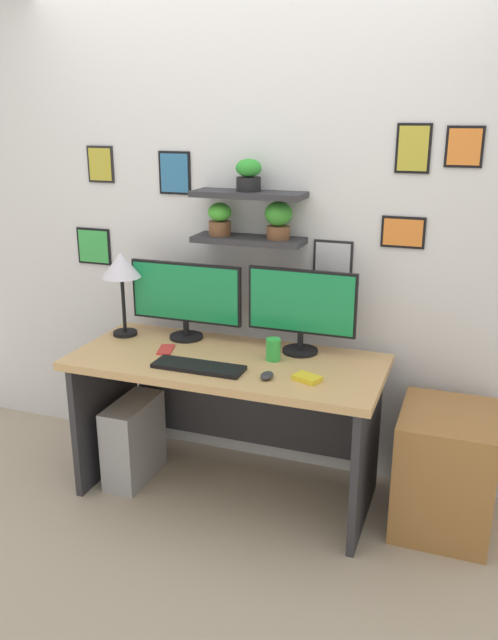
# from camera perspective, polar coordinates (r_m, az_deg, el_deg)

# --- Properties ---
(ground_plane) EXTENTS (8.00, 8.00, 0.00)m
(ground_plane) POSITION_cam_1_polar(r_m,az_deg,el_deg) (3.51, -1.87, -14.92)
(ground_plane) COLOR tan
(back_wall_assembly) EXTENTS (4.40, 0.24, 2.70)m
(back_wall_assembly) POSITION_cam_1_polar(r_m,az_deg,el_deg) (3.41, 0.65, 8.60)
(back_wall_assembly) COLOR silver
(back_wall_assembly) RESTS_ON ground
(desk) EXTENTS (1.54, 0.68, 0.75)m
(desk) POSITION_cam_1_polar(r_m,az_deg,el_deg) (3.30, -1.62, -6.58)
(desk) COLOR tan
(desk) RESTS_ON ground
(monitor_left) EXTENTS (0.62, 0.18, 0.41)m
(monitor_left) POSITION_cam_1_polar(r_m,az_deg,el_deg) (3.41, -5.64, 2.06)
(monitor_left) COLOR black
(monitor_left) RESTS_ON desk
(monitor_right) EXTENTS (0.55, 0.18, 0.43)m
(monitor_right) POSITION_cam_1_polar(r_m,az_deg,el_deg) (3.20, 4.69, 1.16)
(monitor_right) COLOR black
(monitor_right) RESTS_ON desk
(keyboard) EXTENTS (0.44, 0.14, 0.02)m
(keyboard) POSITION_cam_1_polar(r_m,az_deg,el_deg) (3.05, -4.49, -4.16)
(keyboard) COLOR black
(keyboard) RESTS_ON desk
(computer_mouse) EXTENTS (0.06, 0.09, 0.03)m
(computer_mouse) POSITION_cam_1_polar(r_m,az_deg,el_deg) (2.93, 1.60, -4.94)
(computer_mouse) COLOR #2D2D33
(computer_mouse) RESTS_ON desk
(desk_lamp) EXTENTS (0.21, 0.21, 0.46)m
(desk_lamp) POSITION_cam_1_polar(r_m,az_deg,el_deg) (3.47, -11.26, 4.43)
(desk_lamp) COLOR black
(desk_lamp) RESTS_ON desk
(cell_phone) EXTENTS (0.11, 0.15, 0.01)m
(cell_phone) POSITION_cam_1_polar(r_m,az_deg,el_deg) (3.30, -7.37, -2.61)
(cell_phone) COLOR red
(cell_phone) RESTS_ON desk
(scissors_tray) EXTENTS (0.14, 0.12, 0.02)m
(scissors_tray) POSITION_cam_1_polar(r_m,az_deg,el_deg) (2.92, 5.18, -5.16)
(scissors_tray) COLOR yellow
(scissors_tray) RESTS_ON desk
(water_cup) EXTENTS (0.07, 0.07, 0.11)m
(water_cup) POSITION_cam_1_polar(r_m,az_deg,el_deg) (3.13, 2.17, -2.64)
(water_cup) COLOR green
(water_cup) RESTS_ON desk
(drawer_cabinet) EXTENTS (0.44, 0.50, 0.59)m
(drawer_cabinet) POSITION_cam_1_polar(r_m,az_deg,el_deg) (3.25, 16.96, -12.59)
(drawer_cabinet) COLOR #9E6B38
(drawer_cabinet) RESTS_ON ground
(computer_tower_left) EXTENTS (0.18, 0.40, 0.44)m
(computer_tower_left) POSITION_cam_1_polar(r_m,az_deg,el_deg) (3.58, -10.18, -10.43)
(computer_tower_left) COLOR #99999E
(computer_tower_left) RESTS_ON ground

